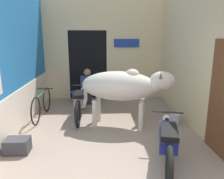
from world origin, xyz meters
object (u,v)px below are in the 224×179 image
Objects in this scene: cow at (124,86)px; bicycle at (42,104)px; motorcycle_near at (168,140)px; crate at (18,146)px; plastic_stool at (76,97)px; bucket at (175,119)px; shopkeeper_seated at (88,85)px; motorcycle_far at (81,101)px.

cow is 2.33m from bicycle.
crate is (-2.69, 0.54, -0.30)m from motorcycle_near.
motorcycle_near is 4.44× the size of crate.
plastic_stool reaches higher than crate.
shopkeeper_seated is at bearing 139.82° from bucket.
cow is at bearing -55.37° from plastic_stool.
shopkeeper_seated is 2.88× the size of plastic_stool.
bicycle reaches higher than crate.
bicycle is at bearing -121.32° from plastic_stool.
bicycle is at bearing 168.91° from bucket.
motorcycle_far is 1.29m from shopkeeper_seated.
bicycle is 3.91× the size of crate.
plastic_stool is 0.89× the size of crate.
motorcycle_near is 1.14× the size of bicycle.
cow is at bearing -31.65° from motorcycle_far.
motorcycle_near reaches higher than crate.
crate is 3.64m from bucket.
cow is at bearing -179.01° from bucket.
shopkeeper_seated is at bearing 112.60° from motorcycle_near.
motorcycle_far reaches higher than bicycle.
cow reaches higher than bucket.
motorcycle_near is at bearing -11.29° from crate.
bucket is at bearing -40.18° from shopkeeper_seated.
motorcycle_far is 2.14m from crate.
shopkeeper_seated is at bearing 84.70° from motorcycle_far.
motorcycle_far is 5.24× the size of plastic_stool.
crate is at bearing -89.82° from bicycle.
crate is (-0.77, -3.14, -0.07)m from plastic_stool.
shopkeeper_seated is 2.58× the size of crate.
bicycle reaches higher than plastic_stool.
cow is 8.71× the size of bucket.
plastic_stool is 3.24m from crate.
cow reaches higher than crate.
bucket is (2.66, -1.94, -0.08)m from plastic_stool.
bicycle reaches higher than bucket.
crate is (-1.17, -3.11, -0.46)m from shopkeeper_seated.
motorcycle_near is 7.52× the size of bucket.
motorcycle_far is at bearing -95.30° from shopkeeper_seated.
motorcycle_near is at bearing -71.88° from cow.
bicycle is (-2.69, 2.41, -0.08)m from motorcycle_near.
cow is 1.89m from motorcycle_near.
bicycle is (-1.06, 0.03, -0.09)m from motorcycle_far.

